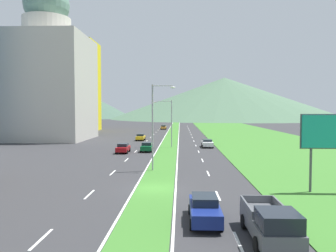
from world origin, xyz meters
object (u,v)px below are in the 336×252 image
Objects in this scene: car_6 at (207,143)px; pickup_truck_0 at (271,224)px; car_4 at (164,127)px; billboard_roadside at (335,135)px; car_0 at (147,147)px; car_5 at (205,209)px; street_lamp_mid at (169,120)px; car_1 at (123,148)px; street_lamp_near at (155,122)px; car_2 at (141,137)px.

pickup_truck_0 is (-0.31, -42.22, 0.24)m from car_6.
pickup_truck_0 is (10.33, -95.56, 0.24)m from car_4.
billboard_roadside reaches higher than pickup_truck_0.
car_5 is at bearing -168.25° from car_0.
car_0 is at bearing -58.15° from car_6.
street_lamp_mid is 42.35m from pickup_truck_0.
car_4 is (3.20, 61.48, -0.02)m from car_1.
street_lamp_near is 1.99× the size of car_4.
street_lamp_mid is at bearing -174.95° from car_5.
car_4 is at bearing 0.37° from car_0.
car_0 is at bearing 98.85° from street_lamp_near.
billboard_roadside is 1.44× the size of car_5.
car_0 is 0.76× the size of pickup_truck_0.
billboard_roadside is 1.55× the size of car_0.
pickup_truck_0 is (3.11, -2.97, 0.19)m from car_5.
street_lamp_near is at bearing -170.50° from car_2.
car_6 is at bearing 103.31° from billboard_roadside.
street_lamp_mid is 1.95× the size of car_6.
pickup_truck_0 is at bearing -164.49° from car_0.
car_1 reaches higher than car_4.
billboard_roadside is 33.13m from car_6.
car_0 is at bearing -168.25° from car_5.
street_lamp_mid is 2.09× the size of car_2.
street_lamp_mid is 7.94m from car_0.
street_lamp_near is 2.31× the size of car_1.
billboard_roadside is 13.74m from car_5.
car_6 is at bearing 179.58° from pickup_truck_0.
street_lamp_near is 1.49× the size of billboard_roadside.
street_lamp_mid reaches higher than billboard_roadside.
car_4 is 96.11m from pickup_truck_0.
street_lamp_near reaches higher than car_6.
billboard_roadside is 1.34× the size of car_4.
street_lamp_mid is 15.38m from car_2.
car_0 is 1.00× the size of car_1.
car_0 is at bearing -164.49° from pickup_truck_0.
street_lamp_near is 2.36× the size of car_2.
car_5 reaches higher than car_4.
car_5 reaches higher than car_2.
car_4 is (2.98, 40.75, 0.00)m from car_2.
car_5 is at bearing -4.98° from car_6.
street_lamp_mid reaches higher than pickup_truck_0.
billboard_roadside is 13.44m from pickup_truck_0.
car_2 is at bearing 115.42° from billboard_roadside.
billboard_roadside reaches higher than car_0.
car_5 is 4.30m from pickup_truck_0.
pickup_truck_0 is at bearing -158.34° from car_1.
car_2 is at bearing -0.62° from car_1.
street_lamp_near is 24.65m from car_6.
car_0 is 0.92× the size of car_5.
car_6 is at bearing 175.02° from car_5.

